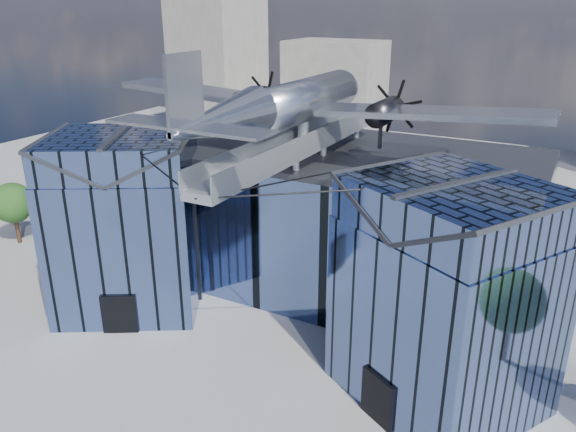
% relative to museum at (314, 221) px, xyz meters
% --- Properties ---
extents(ground_plane, '(120.00, 120.00, 0.00)m').
position_rel_museum_xyz_m(ground_plane, '(-0.00, -5.82, -5.54)').
color(ground_plane, gray).
extents(museum, '(32.88, 24.50, 17.60)m').
position_rel_museum_xyz_m(museum, '(0.00, 0.00, 0.00)').
color(museum, '#485E93').
rests_on(museum, ground).
extents(bg_towers, '(77.00, 24.50, 26.00)m').
position_rel_museum_xyz_m(bg_towers, '(1.45, 44.67, 4.47)').
color(bg_towers, slate).
rests_on(bg_towers, ground).
extents(tree_plaza_w, '(3.99, 3.99, 5.37)m').
position_rel_museum_xyz_m(tree_plaza_w, '(-26.33, -3.90, -1.90)').
color(tree_plaza_w, black).
rests_on(tree_plaza_w, ground).
extents(tree_side_w, '(3.71, 3.71, 4.82)m').
position_rel_museum_xyz_m(tree_side_w, '(-23.63, 0.51, -2.28)').
color(tree_side_w, black).
rests_on(tree_side_w, ground).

